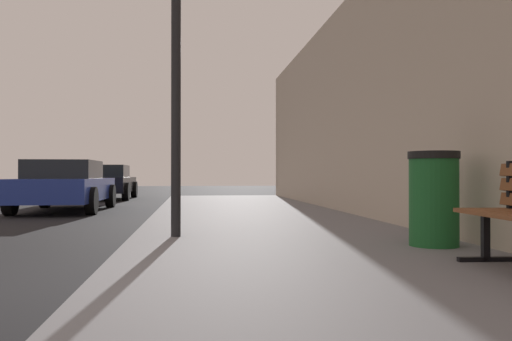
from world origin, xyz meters
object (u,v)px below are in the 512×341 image
trash_bin (434,198)px  car_black (105,182)px  street_lamp (176,11)px  car_blue (65,185)px

trash_bin → car_black: (-5.81, 15.04, -0.02)m
trash_bin → street_lamp: bearing=156.4°
trash_bin → street_lamp: street_lamp is taller
street_lamp → car_blue: size_ratio=0.91×
trash_bin → car_black: car_black is taller
street_lamp → car_blue: bearing=112.3°
street_lamp → car_black: bearing=102.3°
trash_bin → street_lamp: (-2.79, 1.22, 2.29)m
trash_bin → car_blue: 10.22m
trash_bin → car_blue: bearing=124.3°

